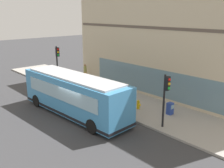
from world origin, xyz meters
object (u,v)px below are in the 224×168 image
at_px(traffic_light_near_corner, 166,91).
at_px(city_bus_nearside, 74,95).
at_px(traffic_light_down_block, 57,59).
at_px(pedestrian_walking_along_curb, 85,71).
at_px(fire_hydrant, 138,104).
at_px(pedestrian_by_light_pole, 127,100).
at_px(newspaper_vending_box, 170,108).
at_px(pedestrian_near_hydrant, 103,86).

bearing_deg(traffic_light_near_corner, city_bus_nearside, 115.63).
relative_size(traffic_light_down_block, pedestrian_walking_along_curb, 2.37).
bearing_deg(traffic_light_down_block, city_bus_nearside, -111.71).
bearing_deg(pedestrian_walking_along_curb, traffic_light_near_corner, -104.81).
height_order(fire_hydrant, pedestrian_by_light_pole, pedestrian_by_light_pole).
xyz_separation_m(traffic_light_near_corner, pedestrian_walking_along_curb, (3.66, 13.83, -1.50)).
bearing_deg(city_bus_nearside, newspaper_vending_box, -44.74).
bearing_deg(newspaper_vending_box, traffic_light_near_corner, -153.31).
relative_size(city_bus_nearside, newspaper_vending_box, 11.29).
xyz_separation_m(traffic_light_down_block, pedestrian_near_hydrant, (1.19, -5.67, -1.87)).
relative_size(city_bus_nearside, traffic_light_near_corner, 2.83).
bearing_deg(newspaper_vending_box, pedestrian_near_hydrant, 99.94).
bearing_deg(fire_hydrant, newspaper_vending_box, -67.92).
height_order(traffic_light_down_block, fire_hydrant, traffic_light_down_block).
distance_m(pedestrian_walking_along_curb, pedestrian_near_hydrant, 6.79).
distance_m(fire_hydrant, pedestrian_walking_along_curb, 10.70).
height_order(pedestrian_near_hydrant, pedestrian_by_light_pole, pedestrian_near_hydrant).
xyz_separation_m(pedestrian_near_hydrant, newspaper_vending_box, (1.13, -6.47, -0.55)).
height_order(traffic_light_near_corner, pedestrian_by_light_pole, traffic_light_near_corner).
bearing_deg(pedestrian_by_light_pole, newspaper_vending_box, -48.80).
bearing_deg(pedestrian_by_light_pole, traffic_light_near_corner, -90.89).
height_order(pedestrian_walking_along_curb, pedestrian_by_light_pole, pedestrian_walking_along_curb).
relative_size(traffic_light_near_corner, newspaper_vending_box, 4.00).
height_order(city_bus_nearside, traffic_light_near_corner, traffic_light_near_corner).
distance_m(city_bus_nearside, pedestrian_by_light_pole, 4.05).
relative_size(city_bus_nearside, traffic_light_down_block, 2.46).
relative_size(pedestrian_by_light_pole, newspaper_vending_box, 1.91).
relative_size(city_bus_nearside, pedestrian_walking_along_curb, 5.82).
bearing_deg(traffic_light_down_block, pedestrian_near_hydrant, -78.17).
bearing_deg(pedestrian_near_hydrant, newspaper_vending_box, -80.06).
bearing_deg(pedestrian_near_hydrant, pedestrian_walking_along_curb, 67.30).
relative_size(pedestrian_walking_along_curb, pedestrian_near_hydrant, 1.00).
height_order(traffic_light_down_block, newspaper_vending_box, traffic_light_down_block).
distance_m(traffic_light_near_corner, traffic_light_down_block, 13.24).
bearing_deg(traffic_light_down_block, fire_hydrant, -82.02).
bearing_deg(pedestrian_near_hydrant, traffic_light_near_corner, -97.79).
relative_size(fire_hydrant, newspaper_vending_box, 0.82).
relative_size(traffic_light_down_block, pedestrian_near_hydrant, 2.37).
bearing_deg(city_bus_nearside, fire_hydrant, -33.31).
xyz_separation_m(traffic_light_near_corner, traffic_light_down_block, (-0.15, 13.23, 0.37)).
bearing_deg(traffic_light_near_corner, pedestrian_by_light_pole, 89.11).
bearing_deg(newspaper_vending_box, city_bus_nearside, 135.26).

